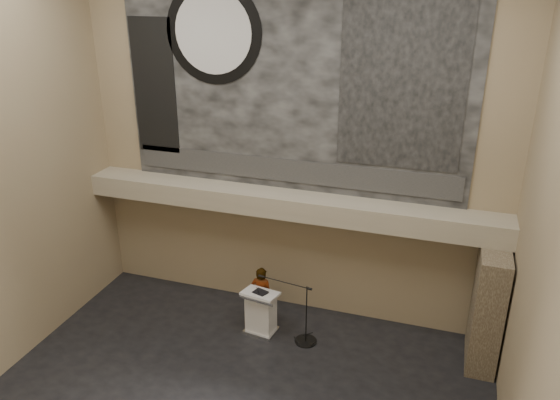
% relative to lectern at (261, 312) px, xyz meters
% --- Properties ---
extents(wall_back, '(10.00, 0.02, 8.50)m').
position_rel_lectern_xyz_m(wall_back, '(0.27, 1.41, 3.70)').
color(wall_back, '#8C7859').
rests_on(wall_back, floor).
extents(wall_front, '(10.00, 0.02, 8.50)m').
position_rel_lectern_xyz_m(wall_front, '(0.27, -6.59, 3.70)').
color(wall_front, '#8C7859').
rests_on(wall_front, floor).
extents(wall_right, '(0.02, 8.00, 8.50)m').
position_rel_lectern_xyz_m(wall_right, '(5.27, -2.59, 3.70)').
color(wall_right, '#8C7859').
rests_on(wall_right, floor).
extents(soffit, '(10.00, 0.80, 0.50)m').
position_rel_lectern_xyz_m(soffit, '(0.27, 1.01, 2.40)').
color(soffit, gray).
rests_on(soffit, wall_back).
extents(sprinkler_left, '(0.04, 0.04, 0.06)m').
position_rel_lectern_xyz_m(sprinkler_left, '(-1.33, 0.96, 2.12)').
color(sprinkler_left, '#B2893D').
rests_on(sprinkler_left, soffit).
extents(sprinkler_right, '(0.04, 0.04, 0.06)m').
position_rel_lectern_xyz_m(sprinkler_right, '(2.17, 0.96, 2.12)').
color(sprinkler_right, '#B2893D').
rests_on(sprinkler_right, soffit).
extents(banner, '(8.00, 0.05, 5.00)m').
position_rel_lectern_xyz_m(banner, '(0.27, 1.38, 5.15)').
color(banner, black).
rests_on(banner, wall_back).
extents(banner_text_strip, '(7.76, 0.02, 0.55)m').
position_rel_lectern_xyz_m(banner_text_strip, '(0.27, 1.34, 3.10)').
color(banner_text_strip, '#2C2C2C').
rests_on(banner_text_strip, banner).
extents(banner_clock_rim, '(2.30, 0.02, 2.30)m').
position_rel_lectern_xyz_m(banner_clock_rim, '(-1.53, 1.34, 6.15)').
color(banner_clock_rim, black).
rests_on(banner_clock_rim, banner).
extents(banner_clock_face, '(1.84, 0.02, 1.84)m').
position_rel_lectern_xyz_m(banner_clock_face, '(-1.53, 1.32, 6.15)').
color(banner_clock_face, silver).
rests_on(banner_clock_face, banner).
extents(banner_building_print, '(2.60, 0.02, 3.60)m').
position_rel_lectern_xyz_m(banner_building_print, '(2.67, 1.34, 5.25)').
color(banner_building_print, black).
rests_on(banner_building_print, banner).
extents(banner_brick_print, '(1.10, 0.02, 3.20)m').
position_rel_lectern_xyz_m(banner_brick_print, '(-3.13, 1.34, 4.85)').
color(banner_brick_print, black).
rests_on(banner_brick_print, banner).
extents(stone_pier, '(0.60, 1.40, 2.70)m').
position_rel_lectern_xyz_m(stone_pier, '(4.92, 0.56, 0.80)').
color(stone_pier, '#473B2C').
rests_on(stone_pier, floor).
extents(lectern, '(0.88, 0.68, 1.14)m').
position_rel_lectern_xyz_m(lectern, '(0.00, 0.00, 0.00)').
color(lectern, silver).
rests_on(lectern, floor).
extents(binder, '(0.37, 0.33, 0.04)m').
position_rel_lectern_xyz_m(binder, '(0.01, -0.04, 0.56)').
color(binder, black).
rests_on(binder, lectern).
extents(papers, '(0.27, 0.31, 0.00)m').
position_rel_lectern_xyz_m(papers, '(-0.15, -0.04, 0.55)').
color(papers, silver).
rests_on(papers, lectern).
extents(speaker_person, '(0.55, 0.37, 1.49)m').
position_rel_lectern_xyz_m(speaker_person, '(-0.13, 0.41, 0.19)').
color(speaker_person, silver).
rests_on(speaker_person, floor).
extents(mic_stand, '(1.47, 0.52, 1.48)m').
position_rel_lectern_xyz_m(mic_stand, '(1.07, -0.02, -0.33)').
color(mic_stand, black).
rests_on(mic_stand, floor).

